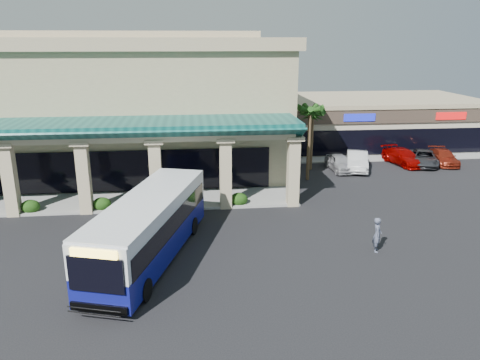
{
  "coord_description": "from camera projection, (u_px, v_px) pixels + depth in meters",
  "views": [
    {
      "loc": [
        -0.68,
        -24.08,
        10.75
      ],
      "look_at": [
        2.34,
        4.18,
        2.2
      ],
      "focal_mm": 35.0,
      "sensor_mm": 36.0,
      "label": 1
    }
  ],
  "objects": [
    {
      "name": "car_white",
      "position": [
        357.0,
        161.0,
        40.07
      ],
      "size": [
        3.05,
        5.1,
        1.59
      ],
      "primitive_type": "imported",
      "rotation": [
        0.0,
        0.0,
        -0.31
      ],
      "color": "silver",
      "rests_on": "ground"
    },
    {
      "name": "ground",
      "position": [
        206.0,
        240.0,
        26.1
      ],
      "size": [
        110.0,
        110.0,
        0.0
      ],
      "primitive_type": "plane",
      "color": "black"
    },
    {
      "name": "car_red",
      "position": [
        403.0,
        157.0,
        41.77
      ],
      "size": [
        2.87,
        5.09,
        1.39
      ],
      "primitive_type": "imported",
      "rotation": [
        0.0,
        0.0,
        0.2
      ],
      "color": "#8E0302",
      "rests_on": "ground"
    },
    {
      "name": "pedestrian",
      "position": [
        377.0,
        235.0,
        24.52
      ],
      "size": [
        0.64,
        0.79,
        1.88
      ],
      "primitive_type": "imported",
      "rotation": [
        0.0,
        0.0,
        1.26
      ],
      "color": "#4F556B",
      "rests_on": "ground"
    },
    {
      "name": "strip_mall",
      "position": [
        365.0,
        120.0,
        50.08
      ],
      "size": [
        22.5,
        12.5,
        4.9
      ],
      "primitive_type": null,
      "color": "beige",
      "rests_on": "ground"
    },
    {
      "name": "transit_bus",
      "position": [
        150.0,
        229.0,
        23.46
      ],
      "size": [
        6.0,
        12.02,
        3.28
      ],
      "primitive_type": null,
      "rotation": [
        0.0,
        0.0,
        -0.29
      ],
      "color": "navy",
      "rests_on": "ground"
    },
    {
      "name": "car_gray",
      "position": [
        424.0,
        158.0,
        41.57
      ],
      "size": [
        3.69,
        5.24,
        1.33
      ],
      "primitive_type": "imported",
      "rotation": [
        0.0,
        0.0,
        -0.35
      ],
      "color": "#2D2F33",
      "rests_on": "ground"
    },
    {
      "name": "palm_1",
      "position": [
        312.0,
        136.0,
        39.56
      ],
      "size": [
        2.4,
        2.4,
        5.8
      ],
      "primitive_type": null,
      "color": "#16390F",
      "rests_on": "ground"
    },
    {
      "name": "arcade",
      "position": [
        81.0,
        164.0,
        30.94
      ],
      "size": [
        30.0,
        6.2,
        5.7
      ],
      "primitive_type": null,
      "color": "#0C4845",
      "rests_on": "ground"
    },
    {
      "name": "car_silver",
      "position": [
        340.0,
        163.0,
        39.8
      ],
      "size": [
        1.81,
        4.17,
        1.4
      ],
      "primitive_type": "imported",
      "rotation": [
        0.0,
        0.0,
        0.04
      ],
      "color": "#A9A8AC",
      "rests_on": "ground"
    },
    {
      "name": "main_building",
      "position": [
        102.0,
        103.0,
        38.88
      ],
      "size": [
        30.8,
        14.8,
        11.35
      ],
      "primitive_type": null,
      "color": "tan",
      "rests_on": "ground"
    },
    {
      "name": "broadleaf_tree",
      "position": [
        277.0,
        132.0,
        44.26
      ],
      "size": [
        2.6,
        2.6,
        4.81
      ],
      "primitive_type": null,
      "color": "#17370C",
      "rests_on": "ground"
    },
    {
      "name": "car_extra",
      "position": [
        444.0,
        157.0,
        41.94
      ],
      "size": [
        2.46,
        4.6,
        1.27
      ],
      "primitive_type": "imported",
      "rotation": [
        0.0,
        0.0,
        -0.16
      ],
      "color": "maroon",
      "rests_on": "ground"
    },
    {
      "name": "palm_0",
      "position": [
        309.0,
        139.0,
        36.49
      ],
      "size": [
        2.4,
        2.4,
        6.6
      ],
      "primitive_type": null,
      "color": "#16390F",
      "rests_on": "ground"
    }
  ]
}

